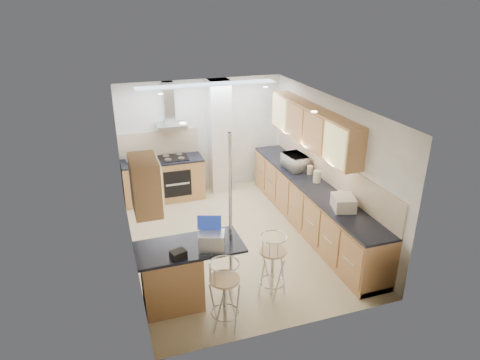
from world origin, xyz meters
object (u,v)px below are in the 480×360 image
object	(u,v)px
laptop	(212,241)
bread_bin	(343,203)
microwave	(295,162)
bar_stool_near	(225,295)
bar_stool_end	(272,266)

from	to	relation	value
laptop	bread_bin	size ratio (longest dim) A/B	0.82
microwave	bar_stool_near	distance (m)	3.68
laptop	bar_stool_end	distance (m)	1.03
microwave	bar_stool_near	bearing A→B (deg)	135.54
bar_stool_near	bar_stool_end	bearing A→B (deg)	25.93
bar_stool_near	bar_stool_end	world-z (taller)	bar_stool_near
laptop	bar_stool_end	bearing A→B (deg)	14.33
microwave	laptop	size ratio (longest dim) A/B	1.59
bar_stool_near	bread_bin	distance (m)	2.56
bar_stool_near	laptop	bearing A→B (deg)	92.65
microwave	bread_bin	xyz separation A→B (m)	(-0.00, -1.82, -0.04)
laptop	bar_stool_end	size ratio (longest dim) A/B	0.34
bar_stool_near	microwave	bearing A→B (deg)	50.19
microwave	bar_stool_end	xyz separation A→B (m)	(-1.46, -2.40, -0.57)
microwave	bar_stool_near	world-z (taller)	microwave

